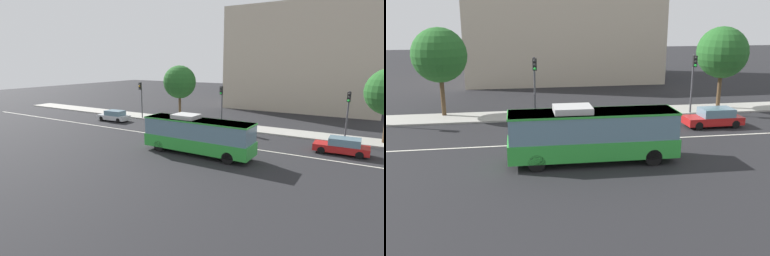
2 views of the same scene
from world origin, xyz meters
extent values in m
plane|color=black|center=(0.00, 0.00, 0.00)|extent=(160.00, 160.00, 0.00)
cube|color=#9E9B93|center=(0.00, 8.18, 0.07)|extent=(80.00, 3.47, 0.14)
cube|color=silver|center=(0.00, 0.00, 0.01)|extent=(76.00, 0.16, 0.01)
cube|color=green|center=(1.01, -4.01, 0.98)|extent=(10.04, 2.65, 1.10)
cube|color=slate|center=(1.01, -4.01, 2.31)|extent=(9.83, 2.57, 1.58)
cube|color=green|center=(1.01, -4.01, 3.04)|extent=(9.94, 2.62, 0.12)
cube|color=#B2B2B2|center=(-0.19, -3.99, 3.28)|extent=(2.23, 1.83, 0.36)
cylinder|color=black|center=(4.43, -2.96, 0.50)|extent=(1.00, 0.31, 1.00)
cylinder|color=black|center=(4.39, -5.16, 0.50)|extent=(1.00, 0.31, 1.00)
cylinder|color=black|center=(-2.37, -2.86, 0.50)|extent=(1.00, 0.31, 1.00)
cylinder|color=black|center=(-2.41, -5.06, 0.50)|extent=(1.00, 0.31, 1.00)
cube|color=#B21919|center=(11.87, 2.49, 0.52)|extent=(4.51, 1.81, 0.60)
cube|color=slate|center=(12.12, 2.49, 1.14)|extent=(2.53, 1.66, 0.64)
cylinder|color=black|center=(10.37, 1.69, 0.32)|extent=(0.64, 0.22, 0.64)
cylinder|color=black|center=(10.37, 3.29, 0.32)|extent=(0.64, 0.22, 0.64)
cylinder|color=black|center=(13.37, 1.70, 0.32)|extent=(0.64, 0.22, 0.64)
cylinder|color=black|center=(13.37, 3.30, 0.32)|extent=(0.64, 0.22, 0.64)
cube|color=#B7BABF|center=(-16.53, 3.48, 0.52)|extent=(4.57, 1.98, 0.60)
cube|color=slate|center=(-16.28, 3.49, 1.14)|extent=(2.59, 1.76, 0.64)
cylinder|color=black|center=(-17.99, 2.62, 0.32)|extent=(0.65, 0.25, 0.64)
cylinder|color=black|center=(-18.06, 4.22, 0.32)|extent=(0.65, 0.25, 0.64)
cylinder|color=black|center=(-14.99, 2.74, 0.32)|extent=(0.65, 0.25, 0.64)
cylinder|color=black|center=(-15.06, 4.34, 0.32)|extent=(0.65, 0.25, 0.64)
cylinder|color=#47474C|center=(-14.32, 6.91, 2.60)|extent=(0.16, 0.16, 5.20)
cube|color=black|center=(-14.31, 6.63, 4.65)|extent=(0.34, 0.30, 0.96)
sphere|color=#2D2D2D|center=(-14.30, 6.48, 4.97)|extent=(0.22, 0.22, 0.22)
sphere|color=#F9A514|center=(-14.30, 6.48, 4.65)|extent=(0.22, 0.22, 0.22)
sphere|color=#2D2D2D|center=(-14.30, 6.48, 4.33)|extent=(0.22, 0.22, 0.22)
cylinder|color=#47474C|center=(11.88, 6.75, 2.60)|extent=(0.16, 0.16, 5.20)
cube|color=black|center=(11.87, 6.47, 4.65)|extent=(0.33, 0.29, 0.96)
sphere|color=#2D2D2D|center=(11.87, 6.32, 4.97)|extent=(0.22, 0.22, 0.22)
sphere|color=#2D2D2D|center=(11.87, 6.32, 4.65)|extent=(0.22, 0.22, 0.22)
sphere|color=#1ED838|center=(11.87, 6.32, 4.33)|extent=(0.22, 0.22, 0.22)
cylinder|color=#47474C|center=(-1.71, 6.74, 2.60)|extent=(0.16, 0.16, 5.20)
cube|color=black|center=(-1.69, 6.46, 4.65)|extent=(0.34, 0.30, 0.96)
sphere|color=#2D2D2D|center=(-1.68, 6.31, 4.97)|extent=(0.22, 0.22, 0.22)
sphere|color=#2D2D2D|center=(-1.68, 6.31, 4.65)|extent=(0.22, 0.22, 0.22)
sphere|color=#1ED838|center=(-1.68, 6.31, 4.33)|extent=(0.22, 0.22, 0.22)
cylinder|color=#4C3823|center=(-9.36, 9.22, 1.77)|extent=(0.36, 0.36, 3.54)
sphere|color=#235B23|center=(-9.36, 9.22, 5.25)|extent=(4.55, 4.55, 4.55)
cube|color=#B7A893|center=(3.27, 29.33, 8.50)|extent=(24.14, 14.22, 17.00)
cube|color=slate|center=(15.37, 29.32, 2.11)|extent=(0.10, 12.77, 1.50)
camera|label=1|loc=(13.49, -26.18, 7.95)|focal=28.11mm
camera|label=2|loc=(-3.70, -27.49, 8.68)|focal=39.59mm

